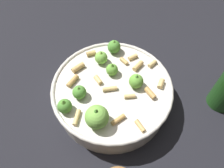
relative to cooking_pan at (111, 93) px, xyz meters
name	(u,v)px	position (x,y,z in m)	size (l,w,h in m)	color
ground_plane	(112,101)	(0.00, 0.00, -0.04)	(2.40, 2.40, 0.00)	black
cooking_pan	(111,93)	(0.00, 0.00, 0.00)	(0.28, 0.28, 0.12)	beige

